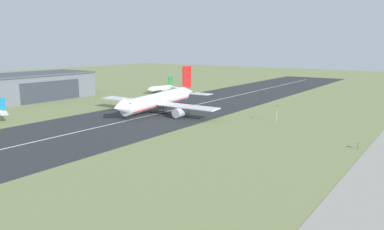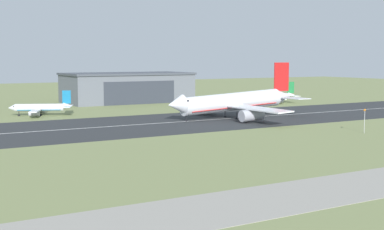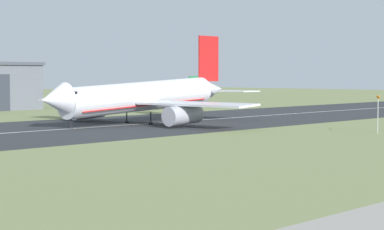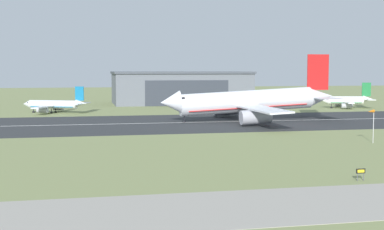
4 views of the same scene
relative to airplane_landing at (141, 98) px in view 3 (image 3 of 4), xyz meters
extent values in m
plane|color=#7A8451|center=(-27.71, -58.56, -5.45)|extent=(727.11, 727.11, 0.00)
cube|color=#2B2D30|center=(-27.71, -0.44, -5.42)|extent=(487.11, 50.62, 0.06)
cube|color=silver|center=(-27.71, -0.44, -5.38)|extent=(438.40, 0.70, 0.01)
cylinder|color=silver|center=(-0.41, 0.00, 0.22)|extent=(38.13, 6.08, 7.84)
cone|color=silver|center=(-22.05, 0.04, 0.22)|extent=(5.70, 6.02, 6.26)
cone|color=silver|center=(22.13, -0.04, 1.30)|extent=(7.47, 5.42, 5.75)
cube|color=black|center=(-19.07, 0.04, 1.42)|extent=(1.13, 5.11, 0.49)
cube|color=red|center=(-0.41, 0.00, -1.43)|extent=(34.06, 5.77, 1.86)
cube|color=silver|center=(-1.14, 16.25, -0.83)|extent=(6.12, 26.50, 0.69)
cylinder|color=#A8A8B2|center=(-2.35, 14.13, -2.94)|extent=(7.99, 3.74, 4.10)
cube|color=silver|center=(-1.20, -16.25, -0.83)|extent=(6.12, 26.50, 0.69)
cylinder|color=#A8A8B2|center=(-2.40, -14.12, -2.94)|extent=(7.99, 3.74, 4.10)
cube|color=red|center=(21.05, -0.04, 8.33)|extent=(6.54, 0.29, 10.21)
cube|color=silver|center=(21.46, 7.56, 1.12)|extent=(5.74, 9.20, 0.24)
cube|color=silver|center=(21.43, -7.64, 1.12)|extent=(5.74, 9.20, 0.24)
cylinder|color=black|center=(-18.14, 0.03, -4.12)|extent=(0.24, 0.24, 2.66)
cylinder|color=black|center=(-18.14, 0.03, -5.23)|extent=(0.84, 0.84, 0.44)
cylinder|color=black|center=(-0.66, 3.61, -4.12)|extent=(0.24, 0.24, 2.66)
cylinder|color=black|center=(-0.66, 3.61, -5.23)|extent=(0.84, 0.84, 0.44)
cylinder|color=black|center=(-0.67, -3.60, -4.12)|extent=(0.24, 0.24, 2.66)
cylinder|color=black|center=(-0.67, -3.60, -5.23)|extent=(0.84, 0.84, 0.44)
cylinder|color=white|center=(52.01, 41.64, -2.48)|extent=(13.23, 5.98, 3.05)
cone|color=white|center=(44.42, 43.47, -2.48)|extent=(3.38, 3.61, 3.05)
cone|color=white|center=(60.04, 39.70, -1.93)|extent=(4.20, 3.52, 2.74)
cube|color=black|center=(45.88, 43.12, -1.87)|extent=(1.68, 2.78, 0.44)
cube|color=#1E7238|center=(52.01, 41.64, -3.32)|extent=(11.94, 5.53, 0.20)
cube|color=white|center=(53.07, 47.13, -3.01)|extent=(4.16, 8.44, 0.40)
cylinder|color=#A8A8B2|center=(52.46, 46.61, -4.21)|extent=(4.29, 2.77, 1.89)
cube|color=white|center=(50.44, 36.27, -3.01)|extent=(4.16, 8.44, 0.40)
cylinder|color=#A8A8B2|center=(50.15, 37.01, -4.21)|extent=(4.29, 2.77, 1.89)
cube|color=#1E7238|center=(59.50, 39.83, 1.64)|extent=(3.29, 1.05, 5.18)
cube|color=white|center=(60.80, 43.48, -2.02)|extent=(3.91, 5.21, 0.24)
cube|color=white|center=(58.99, 35.99, -2.02)|extent=(3.91, 5.21, 0.24)
cylinder|color=black|center=(46.92, 42.87, -4.72)|extent=(0.24, 0.24, 1.45)
cylinder|color=black|center=(46.92, 42.87, -5.23)|extent=(0.84, 0.84, 0.44)
cylinder|color=black|center=(52.67, 43.36, -4.72)|extent=(0.24, 0.24, 1.45)
cylinder|color=black|center=(52.67, 43.36, -5.23)|extent=(0.84, 0.84, 0.44)
cylinder|color=black|center=(51.81, 39.80, -4.72)|extent=(0.24, 0.24, 1.45)
cylinder|color=black|center=(51.81, 39.80, -5.23)|extent=(0.84, 0.84, 0.44)
cylinder|color=#B7B7BC|center=(10.35, -48.40, -2.13)|extent=(0.14, 0.14, 6.63)
cone|color=orange|center=(9.27, -49.11, 0.93)|extent=(2.24, 1.76, 0.60)
camera|label=1|loc=(-118.65, -100.01, 22.72)|focal=35.00mm
camera|label=2|loc=(-102.62, -149.87, 14.78)|focal=50.00mm
camera|label=3|loc=(-106.05, -111.95, 4.88)|focal=70.00mm
camera|label=4|loc=(-46.15, -143.34, 8.99)|focal=50.00mm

